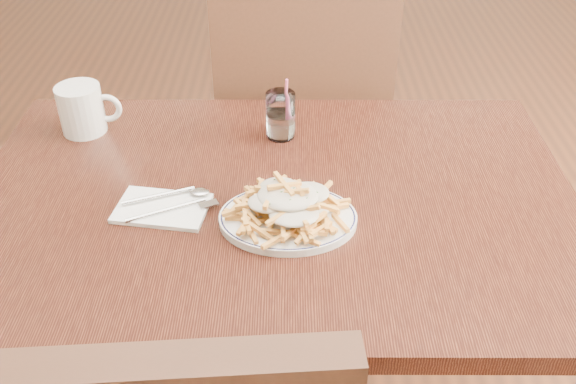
{
  "coord_description": "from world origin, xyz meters",
  "views": [
    {
      "loc": [
        0.03,
        -1.02,
        1.5
      ],
      "look_at": [
        0.03,
        -0.08,
        0.82
      ],
      "focal_mm": 40.0,
      "sensor_mm": 36.0,
      "label": 1
    }
  ],
  "objects_px": {
    "loaded_fries": "(288,201)",
    "coffee_mug": "(83,109)",
    "table": "(274,226)",
    "fries_plate": "(288,219)",
    "water_glass": "(281,118)",
    "chair_far": "(297,114)"
  },
  "relations": [
    {
      "from": "fries_plate",
      "to": "coffee_mug",
      "type": "xyz_separation_m",
      "value": [
        -0.46,
        0.33,
        0.05
      ]
    },
    {
      "from": "fries_plate",
      "to": "coffee_mug",
      "type": "distance_m",
      "value": 0.57
    },
    {
      "from": "chair_far",
      "to": "loaded_fries",
      "type": "relative_size",
      "value": 4.13
    },
    {
      "from": "loaded_fries",
      "to": "coffee_mug",
      "type": "distance_m",
      "value": 0.57
    },
    {
      "from": "fries_plate",
      "to": "chair_far",
      "type": "bearing_deg",
      "value": 88.13
    },
    {
      "from": "fries_plate",
      "to": "table",
      "type": "bearing_deg",
      "value": 109.3
    },
    {
      "from": "loaded_fries",
      "to": "water_glass",
      "type": "xyz_separation_m",
      "value": [
        -0.02,
        0.31,
        -0.0
      ]
    },
    {
      "from": "chair_far",
      "to": "fries_plate",
      "type": "height_order",
      "value": "chair_far"
    },
    {
      "from": "water_glass",
      "to": "fries_plate",
      "type": "bearing_deg",
      "value": -86.8
    },
    {
      "from": "table",
      "to": "coffee_mug",
      "type": "distance_m",
      "value": 0.52
    },
    {
      "from": "loaded_fries",
      "to": "water_glass",
      "type": "bearing_deg",
      "value": 93.2
    },
    {
      "from": "table",
      "to": "fries_plate",
      "type": "bearing_deg",
      "value": -70.7
    },
    {
      "from": "chair_far",
      "to": "loaded_fries",
      "type": "height_order",
      "value": "chair_far"
    },
    {
      "from": "loaded_fries",
      "to": "water_glass",
      "type": "height_order",
      "value": "water_glass"
    },
    {
      "from": "water_glass",
      "to": "table",
      "type": "bearing_deg",
      "value": -93.04
    },
    {
      "from": "chair_far",
      "to": "coffee_mug",
      "type": "height_order",
      "value": "chair_far"
    },
    {
      "from": "table",
      "to": "fries_plate",
      "type": "distance_m",
      "value": 0.13
    },
    {
      "from": "chair_far",
      "to": "coffee_mug",
      "type": "distance_m",
      "value": 0.65
    },
    {
      "from": "loaded_fries",
      "to": "coffee_mug",
      "type": "height_order",
      "value": "coffee_mug"
    },
    {
      "from": "fries_plate",
      "to": "loaded_fries",
      "type": "xyz_separation_m",
      "value": [
        0.0,
        0.0,
        0.04
      ]
    },
    {
      "from": "table",
      "to": "coffee_mug",
      "type": "height_order",
      "value": "coffee_mug"
    },
    {
      "from": "chair_far",
      "to": "fries_plate",
      "type": "distance_m",
      "value": 0.73
    }
  ]
}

